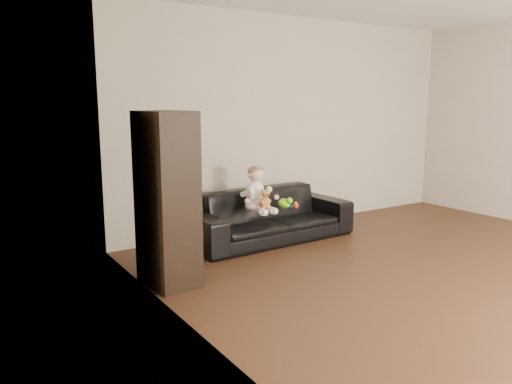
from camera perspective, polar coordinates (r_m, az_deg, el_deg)
floor at (r=4.81m, az=25.06°, el=-9.75°), size 5.50×5.50×0.00m
wall_back at (r=6.43m, az=4.75°, el=7.87°), size 5.00×0.00×5.00m
wall_left at (r=2.75m, az=-2.01°, el=4.61°), size 0.00×5.50×5.50m
sofa at (r=5.71m, az=1.49°, el=-2.69°), size 1.98×0.84×0.57m
cabinet at (r=4.30m, az=-10.11°, el=-0.90°), size 0.43×0.55×1.50m
shelf_item at (r=4.25m, az=-10.01°, el=3.58°), size 0.21×0.27×0.28m
baby at (r=5.43m, az=0.08°, el=0.01°), size 0.36×0.44×0.51m
teddy_bear at (r=5.32m, az=1.06°, el=-0.83°), size 0.12×0.12×0.21m
toy_green at (r=5.66m, az=3.22°, el=-1.30°), size 0.14×0.16×0.11m
toy_rattle at (r=5.65m, az=4.56°, el=-1.57°), size 0.08×0.08×0.07m
toy_blue_disc at (r=5.75m, az=4.25°, el=-1.63°), size 0.14×0.14×0.02m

